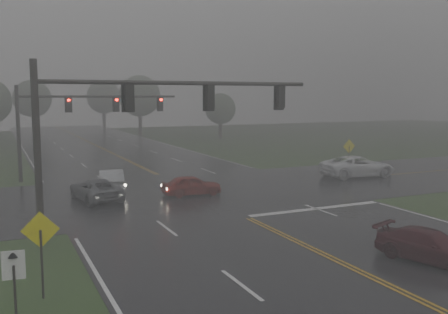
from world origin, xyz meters
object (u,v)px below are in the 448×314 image
sedan_red (192,195)px  signal_gantry_far (71,114)px  sedan_silver (112,191)px  pickup_white (357,177)px  signal_gantry_near (131,114)px  car_grey (96,200)px  sedan_maroon (429,262)px

sedan_red → signal_gantry_far: (-5.96, 10.08, 5.01)m
sedan_silver → pickup_white: (18.94, -2.26, 0.00)m
sedan_silver → signal_gantry_near: (-1.25, -10.69, 5.53)m
car_grey → pickup_white: size_ratio=0.80×
signal_gantry_far → signal_gantry_near: bearing=-88.9°
sedan_maroon → signal_gantry_near: 14.01m
sedan_red → sedan_silver: (-4.37, 3.66, 0.00)m
sedan_red → sedan_silver: sedan_silver is taller
sedan_maroon → sedan_red: size_ratio=1.10×
sedan_maroon → sedan_silver: bearing=93.1°
pickup_white → signal_gantry_near: size_ratio=0.44×
signal_gantry_far → sedan_red: bearing=-59.4°
sedan_silver → signal_gantry_far: size_ratio=0.36×
sedan_maroon → pickup_white: pickup_white is taller
sedan_red → signal_gantry_near: signal_gantry_near is taller
pickup_white → signal_gantry_far: 22.85m
car_grey → pickup_white: 20.45m
sedan_maroon → pickup_white: size_ratio=0.71×
sedan_silver → pickup_white: 19.07m
sedan_maroon → signal_gantry_far: bearing=91.1°
sedan_maroon → signal_gantry_far: size_ratio=0.34×
car_grey → signal_gantry_far: bearing=-98.4°
pickup_white → signal_gantry_near: 22.57m
sedan_red → car_grey: (-5.87, 1.07, 0.00)m
sedan_maroon → signal_gantry_far: (-9.65, 26.01, 5.01)m
sedan_silver → car_grey: sedan_silver is taller
car_grey → signal_gantry_near: bearing=82.8°
sedan_silver → pickup_white: size_ratio=0.75×
sedan_silver → car_grey: (-1.50, -2.59, 0.00)m
sedan_maroon → pickup_white: (10.89, 17.33, 0.00)m
car_grey → pickup_white: (20.44, 0.33, 0.00)m
sedan_silver → car_grey: bearing=69.9°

